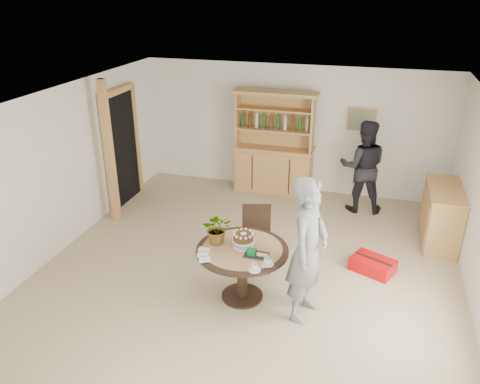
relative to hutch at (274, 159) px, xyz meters
name	(u,v)px	position (x,y,z in m)	size (l,w,h in m)	color
ground	(243,281)	(0.30, -3.24, -0.69)	(7.00, 7.00, 0.00)	tan
room_shell	(244,167)	(0.30, -3.23, 1.05)	(6.04, 7.04, 2.52)	white
doorway	(122,146)	(-2.63, -1.24, 0.42)	(0.13, 1.10, 2.18)	black
pine_post	(109,154)	(-2.40, -2.04, 0.56)	(0.12, 0.12, 2.50)	tan
hutch	(274,159)	(0.00, 0.00, 0.00)	(1.62, 0.54, 2.04)	tan
sideboard	(442,215)	(3.04, -1.24, -0.22)	(0.54, 1.26, 0.94)	tan
dining_table	(242,258)	(0.38, -3.58, -0.08)	(1.20, 1.20, 0.76)	black
dining_chair	(256,233)	(0.36, -2.76, -0.15)	(0.52, 0.52, 0.95)	black
birthday_cake	(243,238)	(0.38, -3.53, 0.19)	(0.30, 0.30, 0.20)	white
flower_vase	(218,228)	(0.03, -3.53, 0.28)	(0.38, 0.33, 0.42)	#3F7233
gift_tray	(256,254)	(0.59, -3.71, 0.10)	(0.30, 0.20, 0.08)	black
coffee_cup_a	(268,262)	(0.78, -3.86, 0.11)	(0.15, 0.15, 0.09)	silver
coffee_cup_b	(255,268)	(0.66, -4.03, 0.11)	(0.15, 0.15, 0.08)	silver
napkins	(204,255)	(-0.03, -3.90, 0.09)	(0.24, 0.33, 0.03)	white
teen_boy	(308,250)	(1.23, -3.68, 0.25)	(0.68, 0.45, 1.88)	slate
adult_person	(363,167)	(1.72, -0.40, 0.17)	(0.83, 0.65, 1.71)	black
red_suitcase	(373,265)	(2.05, -2.45, -0.59)	(0.71, 0.61, 0.21)	red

